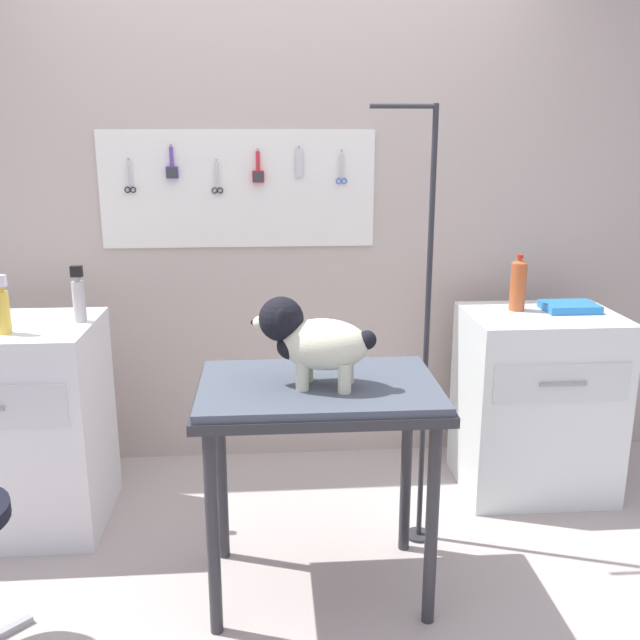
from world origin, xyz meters
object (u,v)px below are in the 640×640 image
grooming_arm (424,351)px  counter_left (6,427)px  dog (312,340)px  soda_bottle (518,285)px  cabinet_right (536,402)px  spray_bottle_tall (79,298)px  grooming_table (319,409)px

grooming_arm → counter_left: grooming_arm is taller
dog → soda_bottle: same height
grooming_arm → dog: size_ratio=4.18×
dog → counter_left: size_ratio=0.47×
cabinet_right → spray_bottle_tall: (-2.02, -0.12, 0.56)m
soda_bottle → spray_bottle_tall: bearing=-174.5°
counter_left → dog: bearing=-24.6°
dog → soda_bottle: size_ratio=1.62×
counter_left → spray_bottle_tall: (0.34, 0.03, 0.55)m
grooming_arm → spray_bottle_tall: (-1.38, 0.28, 0.17)m
grooming_table → grooming_arm: grooming_arm is taller
counter_left → cabinet_right: 2.37m
cabinet_right → grooming_arm: bearing=-147.8°
grooming_arm → spray_bottle_tall: 1.42m
grooming_table → grooming_arm: (0.44, 0.30, 0.11)m
grooming_arm → cabinet_right: (0.64, 0.40, -0.39)m
counter_left → soda_bottle: soda_bottle is taller
dog → cabinet_right: dog is taller
spray_bottle_tall → grooming_arm: bearing=-11.6°
counter_left → soda_bottle: bearing=5.5°
counter_left → spray_bottle_tall: spray_bottle_tall is taller
counter_left → spray_bottle_tall: size_ratio=3.82×
grooming_table → dog: bearing=-135.7°
spray_bottle_tall → soda_bottle: (1.92, 0.19, -0.01)m
grooming_arm → spray_bottle_tall: size_ratio=7.48×
dog → cabinet_right: size_ratio=0.49×
grooming_table → spray_bottle_tall: size_ratio=3.63×
grooming_table → dog: 0.27m
grooming_table → cabinet_right: size_ratio=0.99×
grooming_table → grooming_arm: size_ratio=0.49×
counter_left → soda_bottle: 2.33m
grooming_arm → cabinet_right: size_ratio=2.04×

